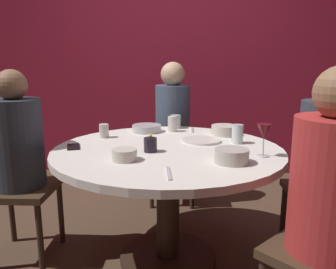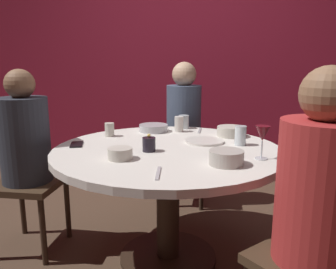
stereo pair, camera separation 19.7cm
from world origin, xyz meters
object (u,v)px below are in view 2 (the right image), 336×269
Objects in this scene: dinner_plate at (204,141)px; cup_center_front at (184,122)px; wine_glass at (263,135)px; cup_near_candle at (179,124)px; dining_table at (168,172)px; cup_by_left_diner at (110,130)px; seated_diner_left at (25,142)px; candle_holder at (149,144)px; bowl_sauce_side at (120,154)px; seated_diner_right at (334,152)px; seated_diner_front_right at (319,193)px; cell_phone at (77,144)px; bowl_serving_large at (154,128)px; bowl_small_white at (231,131)px; cup_by_right_diner at (240,136)px; seated_diner_back at (184,118)px; bowl_salad_center at (226,158)px.

cup_center_front reaches higher than dinner_plate.
wine_glass is 1.60× the size of cup_near_candle.
dining_table is 14.64× the size of cup_by_left_diner.
cup_center_front is (0.93, 0.60, 0.05)m from seated_diner_left.
cup_by_left_diner is (-0.34, 0.35, 0.01)m from candle_holder.
cup_by_left_diner is at bearing 149.85° from dining_table.
dinner_plate is 2.22× the size of cup_near_candle.
bowl_sauce_side is (-0.21, -0.27, 0.18)m from dining_table.
cup_by_left_diner is at bearing -10.57° from seated_diner_right.
cup_by_left_diner is (-0.44, 0.25, 0.19)m from dining_table.
seated_diner_front_right is at bearing -45.00° from dining_table.
wine_glass is at bearing 154.38° from cell_phone.
bowl_serving_large is at bearing 142.91° from dinner_plate.
bowl_sauce_side is at bearing -132.48° from bowl_small_white.
candle_holder is 0.56× the size of bowl_small_white.
seated_diner_right reaches higher than bowl_serving_large.
dining_table is 0.95m from seated_diner_front_right.
cup_by_left_diner is 0.58m from cup_center_front.
dinner_plate is 0.36m from cup_near_candle.
seated_diner_right is 0.46m from wine_glass.
candle_holder reaches higher than dinner_plate.
cup_by_right_diner reaches higher than dinner_plate.
cup_by_right_diner is (0.22, -0.04, 0.05)m from dinner_plate.
bowl_serving_large is 0.19m from cup_near_candle.
candle_holder reaches higher than bowl_sauce_side.
wine_glass is 1.04m from cup_by_left_diner.
cup_near_candle is (0.57, 0.49, 0.05)m from cell_phone.
cell_phone is at bearing -114.40° from cup_by_left_diner.
seated_diner_back is 7.13× the size of bowl_salad_center.
cup_near_candle is at bearing 140.00° from cup_by_right_diner.
cell_phone is 1.40× the size of cup_center_front.
bowl_small_white is at bearing -34.37° from cup_center_front.
bowl_serving_large is at bearing -20.52° from seated_diner_back.
bowl_salad_center is (-0.59, -0.28, 0.03)m from seated_diner_right.
wine_glass is at bearing 8.35° from bowl_sauce_side.
bowl_sauce_side is (-0.87, 0.39, 0.01)m from seated_diner_front_right.
bowl_sauce_side is at bearing -147.88° from cup_by_right_diner.
bowl_serving_large is at bearing 110.70° from dining_table.
candle_holder is at bearing -100.41° from cup_near_candle.
seated_diner_right is 8.45× the size of cell_phone.
bowl_serving_large is 2.07× the size of cup_center_front.
wine_glass is at bearing -28.39° from seated_diner_front_right.
cup_by_right_diner is (0.86, -0.12, 0.01)m from cup_by_left_diner.
bowl_salad_center is at bearing -1.70° from bowl_sauce_side.
bowl_serving_large is 0.73m from bowl_sauce_side.
seated_diner_right is 1.03m from cup_near_candle.
dinner_plate is at bearing 175.98° from cell_phone.
cup_by_right_diner reaches higher than cell_phone.
candle_holder is 0.66m from bowl_small_white.
bowl_small_white is (-0.14, 0.53, -0.09)m from wine_glass.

